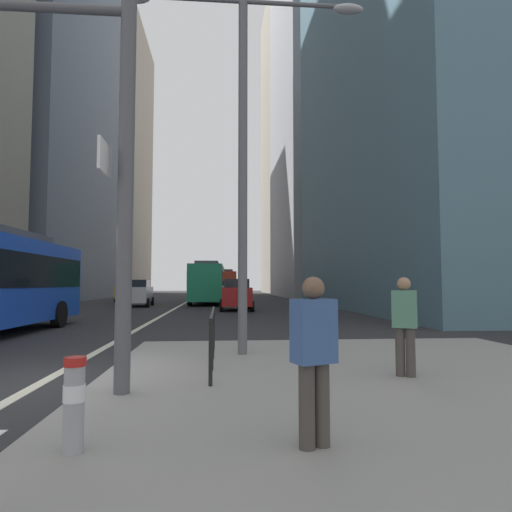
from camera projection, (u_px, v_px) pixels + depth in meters
The scene contains 18 objects.
ground_plane at pixel (172, 310), 27.11m from camera, with size 160.00×160.00×0.00m, color #28282B.
median_island at pixel (387, 386), 6.70m from camera, with size 9.00×10.00×0.15m, color gray.
lane_centre_line at pixel (184, 303), 37.06m from camera, with size 0.20×80.00×0.01m, color beige.
office_tower_left_mid at pixel (36, 52), 45.05m from camera, with size 11.74×22.70×50.99m, color slate.
office_tower_left_far at pixel (107, 159), 73.44m from camera, with size 11.71×23.11×45.29m, color gray.
office_tower_right_mid at pixel (325, 98), 58.63m from camera, with size 12.41×21.43×53.20m, color #9E9EA3.
office_tower_right_far at pixel (294, 144), 82.72m from camera, with size 10.68×21.63×56.15m, color gray.
city_bus_red_receding at pixel (208, 282), 36.40m from camera, with size 2.91×10.83×3.40m.
city_bus_red_distant at pixel (225, 282), 55.96m from camera, with size 2.79×11.49×3.40m.
car_oncoming_mid at pixel (130, 291), 40.60m from camera, with size 2.20×4.25×1.94m.
car_receding_near at pixel (228, 290), 46.28m from camera, with size 2.07×4.10×1.94m.
car_receding_far at pixel (236, 294), 27.21m from camera, with size 2.07×4.16×1.94m.
car_oncoming_far at pixel (138, 293), 32.03m from camera, with size 2.21×4.66×1.94m.
street_lamp_post at pixel (243, 118), 9.61m from camera, with size 5.50×0.32×8.00m.
bollard_left at pixel (74, 399), 3.89m from camera, with size 0.20×0.20×0.83m.
pedestrian_railing at pixel (212, 326), 8.17m from camera, with size 0.06×3.58×0.98m.
pedestrian_waiting at pixel (314, 353), 4.03m from camera, with size 0.44×0.36×1.56m.
pedestrian_walking at pixel (405, 322), 7.08m from camera, with size 0.45×0.39×1.60m.
Camera 1 is at (2.92, -7.62, 1.64)m, focal length 30.70 mm.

